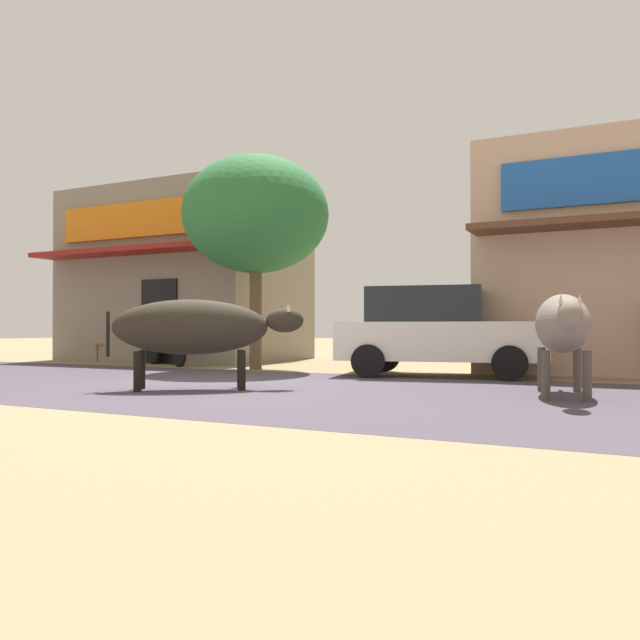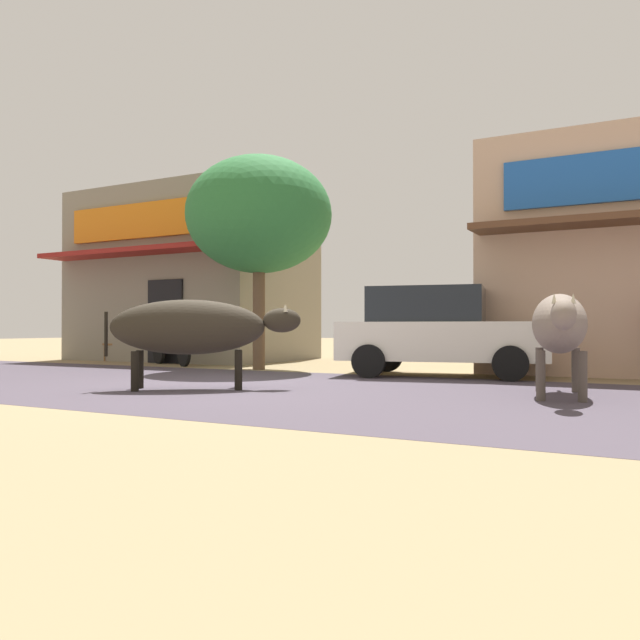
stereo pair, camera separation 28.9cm
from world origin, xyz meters
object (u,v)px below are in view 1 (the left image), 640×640
at_px(parked_hatchback_car, 436,331).
at_px(parked_motorcycle, 166,346).
at_px(cow_near_brown, 195,328).
at_px(cow_far_dark, 562,325).
at_px(cafe_chair_near_tree, 108,342).
at_px(roadside_tree, 256,215).

bearing_deg(parked_hatchback_car, parked_motorcycle, 177.70).
height_order(cow_near_brown, cow_far_dark, cow_far_dark).
bearing_deg(parked_motorcycle, cafe_chair_near_tree, 162.56).
bearing_deg(parked_motorcycle, cow_far_dark, -17.97).
relative_size(cow_near_brown, cow_far_dark, 0.99).
distance_m(parked_motorcycle, cow_near_brown, 6.14).
distance_m(parked_motorcycle, cow_far_dark, 9.58).
xyz_separation_m(roadside_tree, cow_far_dark, (6.40, -2.62, -2.36)).
bearing_deg(cow_near_brown, cafe_chair_near_tree, 142.89).
bearing_deg(cafe_chair_near_tree, parked_hatchback_car, -6.79).
bearing_deg(cow_near_brown, cow_far_dark, 16.69).
distance_m(parked_hatchback_car, cow_far_dark, 3.65).
distance_m(cow_far_dark, cafe_chair_near_tree, 12.39).
relative_size(parked_motorcycle, cafe_chair_near_tree, 2.00).
xyz_separation_m(roadside_tree, parked_hatchback_car, (3.92, 0.07, -2.45)).
bearing_deg(cow_near_brown, parked_hatchback_car, 60.18).
distance_m(roadside_tree, cow_far_dark, 7.30).
bearing_deg(roadside_tree, parked_hatchback_car, 0.98).
xyz_separation_m(parked_hatchback_car, cow_near_brown, (-2.37, -4.14, 0.06)).
bearing_deg(parked_hatchback_car, roadside_tree, -179.02).
xyz_separation_m(cow_near_brown, cow_far_dark, (4.85, 1.45, 0.04)).
relative_size(parked_hatchback_car, cafe_chair_near_tree, 4.31).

